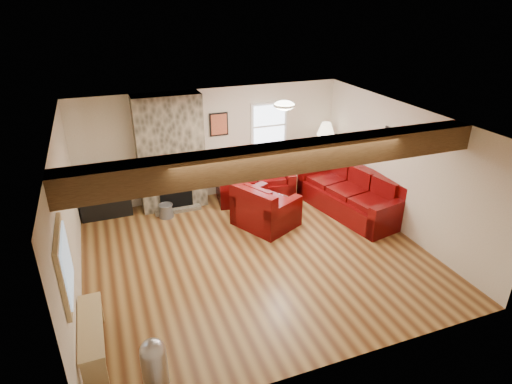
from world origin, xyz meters
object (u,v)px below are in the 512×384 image
sofa_three (350,192)px  floor_lamp (326,133)px  armchair_red (266,205)px  television (103,183)px  loveseat (255,180)px  tv_cabinet (106,205)px  coffee_table (272,212)px

sofa_three → floor_lamp: bearing=164.8°
armchair_red → television: bearing=36.0°
television → floor_lamp: (5.02, -0.33, 0.64)m
loveseat → armchair_red: 1.29m
loveseat → tv_cabinet: 3.28m
loveseat → coffee_table: size_ratio=1.89×
armchair_red → floor_lamp: floor_lamp is taller
loveseat → television: bearing=-176.4°
sofa_three → coffee_table: bearing=-107.9°
armchair_red → tv_cabinet: armchair_red is taller
television → armchair_red: bearing=-27.3°
sofa_three → loveseat: 2.17m
tv_cabinet → coffee_table: bearing=-24.8°
loveseat → tv_cabinet: size_ratio=1.66×
loveseat → tv_cabinet: bearing=-176.4°
coffee_table → floor_lamp: 2.45m
sofa_three → loveseat: (-1.67, 1.38, -0.01)m
sofa_three → television: bearing=-120.1°
coffee_table → floor_lamp: bearing=32.3°
armchair_red → tv_cabinet: size_ratio=1.08×
armchair_red → coffee_table: bearing=-90.1°
tv_cabinet → floor_lamp: (5.02, -0.33, 1.14)m
loveseat → coffee_table: (-0.06, -1.18, -0.23)m
armchair_red → coffee_table: (0.17, 0.09, -0.23)m
coffee_table → television: (-3.20, 1.48, 0.53)m
sofa_three → television: 5.22m
loveseat → floor_lamp: bearing=7.8°
floor_lamp → loveseat: bearing=179.0°
loveseat → armchair_red: (-0.23, -1.27, -0.00)m
armchair_red → television: size_ratio=1.33×
coffee_table → television: television is taller
sofa_three → floor_lamp: size_ratio=1.47×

